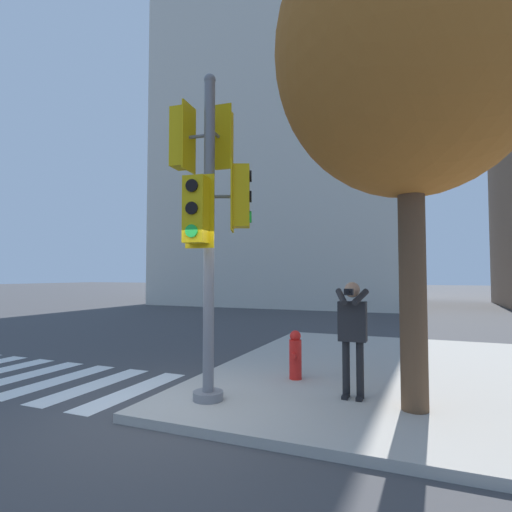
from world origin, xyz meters
The scene contains 8 objects.
ground_plane centered at (0.00, 0.00, 0.00)m, with size 160.00×160.00×0.00m, color #424244.
sidewalk_corner centered at (3.50, 3.50, 0.06)m, with size 8.00×8.00×0.12m.
crosswalk_stripes centered at (-3.74, 0.76, 0.00)m, with size 5.54×2.42×0.01m.
traffic_signal_pole centered at (0.35, 0.48, 3.07)m, with size 1.23×1.25×4.77m.
person_photographer centered at (2.26, 1.34, 1.14)m, with size 0.50×0.53×1.68m.
street_tree centered at (3.10, 1.10, 4.97)m, with size 3.68×3.68×6.90m.
fire_hydrant centered at (1.18, 2.04, 0.53)m, with size 0.21×0.27×0.83m.
building_left centered at (-4.90, 22.99, 11.16)m, with size 16.63×13.20×22.29m.
Camera 1 is at (3.18, -4.64, 1.90)m, focal length 28.00 mm.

